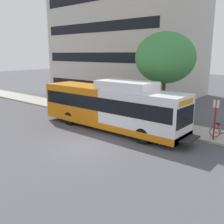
% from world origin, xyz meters
% --- Properties ---
extents(ground_plane, '(120.00, 120.00, 0.00)m').
position_xyz_m(ground_plane, '(0.00, 8.00, 0.00)').
color(ground_plane, '#4C4C51').
extents(sidewalk_curb, '(3.00, 56.00, 0.14)m').
position_xyz_m(sidewalk_curb, '(7.00, 6.00, 0.07)').
color(sidewalk_curb, '#A8A399').
rests_on(sidewalk_curb, ground).
extents(transit_bus, '(2.58, 12.25, 3.65)m').
position_xyz_m(transit_bus, '(3.91, 1.14, 1.70)').
color(transit_bus, white).
rests_on(transit_bus, ground).
extents(bus_stop_sign_pole, '(0.10, 0.36, 2.60)m').
position_xyz_m(bus_stop_sign_pole, '(5.96, -5.62, 1.65)').
color(bus_stop_sign_pole, red).
rests_on(bus_stop_sign_pole, sidewalk_curb).
extents(bicycle_parked, '(0.52, 1.76, 1.02)m').
position_xyz_m(bicycle_parked, '(6.50, -6.06, 0.56)').
color(bicycle_parked, black).
rests_on(bicycle_parked, sidewalk_curb).
extents(street_tree_near_stop, '(4.65, 4.65, 6.97)m').
position_xyz_m(street_tree_near_stop, '(8.18, -0.78, 5.13)').
color(street_tree_near_stop, '#4C3823').
rests_on(street_tree_near_stop, sidewalk_curb).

